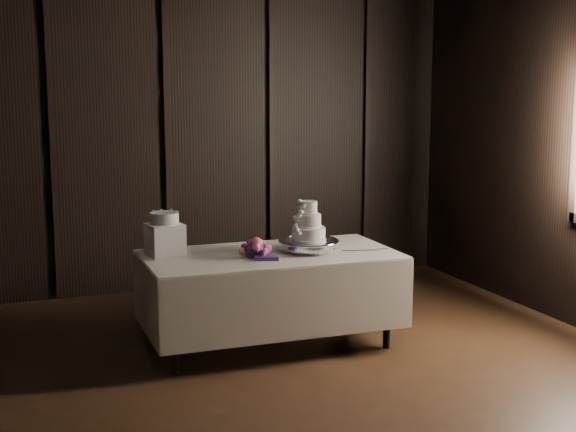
% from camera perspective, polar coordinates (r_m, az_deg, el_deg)
% --- Properties ---
extents(room, '(6.08, 7.08, 3.08)m').
position_cam_1_polar(room, '(4.76, 0.30, 2.32)').
color(room, black).
rests_on(room, ground).
extents(display_table, '(2.00, 1.06, 0.76)m').
position_cam_1_polar(display_table, '(6.42, -1.26, -5.66)').
color(display_table, beige).
rests_on(display_table, ground).
extents(cake_stand, '(0.61, 0.61, 0.09)m').
position_cam_1_polar(cake_stand, '(6.40, 1.48, -2.14)').
color(cake_stand, silver).
rests_on(cake_stand, display_table).
extents(wedding_cake, '(0.30, 0.27, 0.32)m').
position_cam_1_polar(wedding_cake, '(6.35, 1.34, -0.66)').
color(wedding_cake, white).
rests_on(wedding_cake, cake_stand).
extents(bouquet, '(0.40, 0.47, 0.19)m').
position_cam_1_polar(bouquet, '(6.19, -2.34, -2.36)').
color(bouquet, '#E95880').
rests_on(bouquet, display_table).
extents(box_pedestal, '(0.30, 0.30, 0.25)m').
position_cam_1_polar(box_pedestal, '(6.31, -8.76, -1.67)').
color(box_pedestal, white).
rests_on(box_pedestal, display_table).
extents(small_cake, '(0.24, 0.24, 0.09)m').
position_cam_1_polar(small_cake, '(6.28, -8.79, -0.15)').
color(small_cake, white).
rests_on(small_cake, box_pedestal).
extents(cake_knife, '(0.37, 0.11, 0.01)m').
position_cam_1_polar(cake_knife, '(6.43, 5.12, -2.46)').
color(cake_knife, silver).
rests_on(cake_knife, display_table).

